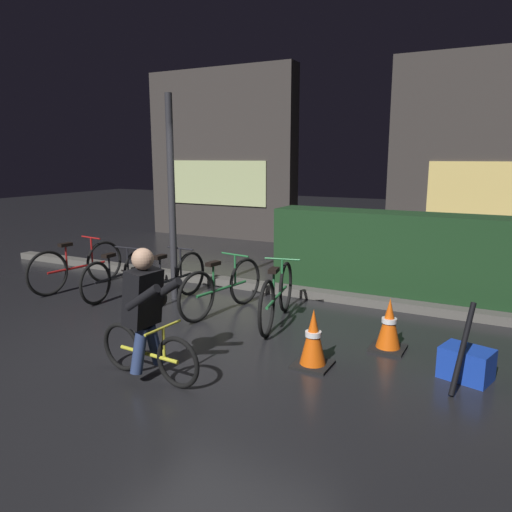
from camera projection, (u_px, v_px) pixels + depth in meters
The scene contains 15 objects.
ground_plane at pixel (215, 342), 5.56m from camera, with size 40.00×40.00×0.00m, color black.
sidewalk_curb at pixel (294, 291), 7.46m from camera, with size 12.00×0.24×0.12m, color #56544F.
hedge_row at pixel (430, 256), 7.31m from camera, with size 4.80×0.70×1.22m, color #19381C.
storefront_left at pixel (221, 155), 12.57m from camera, with size 4.04×0.54×4.18m.
street_post at pixel (172, 200), 6.98m from camera, with size 0.10×0.10×2.90m, color #2D2D33.
parked_bike_leftmost at pixel (77, 266), 7.76m from camera, with size 0.46×1.70×0.79m.
parked_bike_left_mid at pixel (117, 275), 7.33m from camera, with size 0.46×1.53×0.70m.
parked_bike_center_left at pixel (169, 280), 6.97m from camera, with size 0.46×1.66×0.76m.
parked_bike_center_right at pixel (222, 288), 6.55m from camera, with size 0.46×1.63×0.76m.
parked_bike_right_mid at pixel (277, 296), 6.15m from camera, with size 0.48×1.65×0.77m.
traffic_cone_near at pixel (313, 339), 4.87m from camera, with size 0.36×0.36×0.59m.
traffic_cone_far at pixel (389, 325), 5.30m from camera, with size 0.36×0.36×0.57m.
blue_crate at pixel (466, 364), 4.62m from camera, with size 0.44×0.32×0.30m, color #193DB7.
cyclist at pixel (147, 313), 4.56m from camera, with size 1.19×0.54×1.25m.
closed_umbrella at pixel (463, 348), 4.37m from camera, with size 0.05×0.05×0.85m, color black.
Camera 1 is at (2.85, -4.45, 2.05)m, focal length 34.76 mm.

